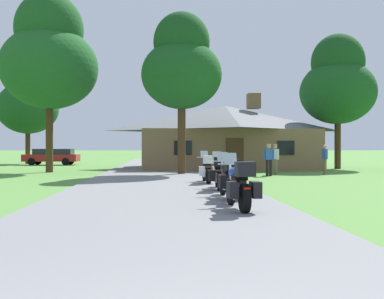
{
  "coord_description": "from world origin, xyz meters",
  "views": [
    {
      "loc": [
        0.04,
        -2.15,
        1.48
      ],
      "look_at": [
        1.52,
        18.92,
        1.41
      ],
      "focal_mm": 42.52,
      "sensor_mm": 36.0,
      "label": 1
    }
  ],
  "objects_px": {
    "motorcycle_blue_farthest_in_row": "(207,169)",
    "motorcycle_black_second_in_row": "(229,179)",
    "motorcycle_blue_nearest_to_camera": "(240,186)",
    "tree_left_near": "(49,57)",
    "tree_right_of_lodge": "(338,83)",
    "parked_red_suv_far_left": "(52,156)",
    "bystander_white_shirt_beside_signpost": "(275,158)",
    "tree_by_lodge_front": "(182,66)",
    "tree_left_far": "(28,101)",
    "bystander_blue_shirt_by_tree": "(325,158)",
    "bystander_blue_shirt_near_lodge": "(269,158)",
    "motorcycle_silver_third_in_row": "(219,173)"
  },
  "relations": [
    {
      "from": "motorcycle_silver_third_in_row",
      "to": "motorcycle_blue_farthest_in_row",
      "type": "xyz_separation_m",
      "value": [
        -0.1,
        3.03,
        0.0
      ]
    },
    {
      "from": "bystander_blue_shirt_near_lodge",
      "to": "bystander_white_shirt_beside_signpost",
      "type": "relative_size",
      "value": 1.0
    },
    {
      "from": "bystander_white_shirt_beside_signpost",
      "to": "tree_by_lodge_front",
      "type": "height_order",
      "value": "tree_by_lodge_front"
    },
    {
      "from": "motorcycle_blue_nearest_to_camera",
      "to": "tree_left_near",
      "type": "relative_size",
      "value": 0.19
    },
    {
      "from": "motorcycle_blue_farthest_in_row",
      "to": "motorcycle_black_second_in_row",
      "type": "bearing_deg",
      "value": -90.78
    },
    {
      "from": "tree_left_far",
      "to": "parked_red_suv_far_left",
      "type": "bearing_deg",
      "value": -46.86
    },
    {
      "from": "motorcycle_silver_third_in_row",
      "to": "motorcycle_blue_farthest_in_row",
      "type": "distance_m",
      "value": 3.03
    },
    {
      "from": "motorcycle_blue_farthest_in_row",
      "to": "parked_red_suv_far_left",
      "type": "relative_size",
      "value": 0.45
    },
    {
      "from": "motorcycle_blue_nearest_to_camera",
      "to": "motorcycle_black_second_in_row",
      "type": "height_order",
      "value": "same"
    },
    {
      "from": "motorcycle_black_second_in_row",
      "to": "tree_left_far",
      "type": "distance_m",
      "value": 34.03
    },
    {
      "from": "motorcycle_blue_farthest_in_row",
      "to": "parked_red_suv_far_left",
      "type": "height_order",
      "value": "parked_red_suv_far_left"
    },
    {
      "from": "motorcycle_black_second_in_row",
      "to": "tree_right_of_lodge",
      "type": "distance_m",
      "value": 22.24
    },
    {
      "from": "bystander_blue_shirt_near_lodge",
      "to": "motorcycle_blue_nearest_to_camera",
      "type": "bearing_deg",
      "value": -97.73
    },
    {
      "from": "bystander_white_shirt_beside_signpost",
      "to": "parked_red_suv_far_left",
      "type": "distance_m",
      "value": 21.95
    },
    {
      "from": "bystander_white_shirt_beside_signpost",
      "to": "tree_left_near",
      "type": "distance_m",
      "value": 14.82
    },
    {
      "from": "motorcycle_blue_nearest_to_camera",
      "to": "tree_by_lodge_front",
      "type": "xyz_separation_m",
      "value": [
        -0.63,
        14.83,
        5.43
      ]
    },
    {
      "from": "tree_left_near",
      "to": "tree_right_of_lodge",
      "type": "relative_size",
      "value": 1.14
    },
    {
      "from": "motorcycle_blue_farthest_in_row",
      "to": "bystander_white_shirt_beside_signpost",
      "type": "height_order",
      "value": "bystander_white_shirt_beside_signpost"
    },
    {
      "from": "tree_left_far",
      "to": "tree_right_of_lodge",
      "type": "bearing_deg",
      "value": -25.25
    },
    {
      "from": "motorcycle_black_second_in_row",
      "to": "bystander_blue_shirt_by_tree",
      "type": "relative_size",
      "value": 1.25
    },
    {
      "from": "motorcycle_black_second_in_row",
      "to": "motorcycle_silver_third_in_row",
      "type": "height_order",
      "value": "same"
    },
    {
      "from": "bystander_white_shirt_beside_signpost",
      "to": "tree_left_far",
      "type": "bearing_deg",
      "value": -156.58
    },
    {
      "from": "motorcycle_blue_nearest_to_camera",
      "to": "motorcycle_silver_third_in_row",
      "type": "distance_m",
      "value": 5.15
    },
    {
      "from": "bystander_white_shirt_beside_signpost",
      "to": "bystander_blue_shirt_by_tree",
      "type": "relative_size",
      "value": 1.01
    },
    {
      "from": "motorcycle_blue_nearest_to_camera",
      "to": "motorcycle_silver_third_in_row",
      "type": "height_order",
      "value": "same"
    },
    {
      "from": "motorcycle_black_second_in_row",
      "to": "parked_red_suv_far_left",
      "type": "bearing_deg",
      "value": 109.79
    },
    {
      "from": "bystander_blue_shirt_by_tree",
      "to": "tree_left_near",
      "type": "bearing_deg",
      "value": -96.16
    },
    {
      "from": "motorcycle_silver_third_in_row",
      "to": "bystander_white_shirt_beside_signpost",
      "type": "relative_size",
      "value": 1.24
    },
    {
      "from": "motorcycle_blue_nearest_to_camera",
      "to": "bystander_white_shirt_beside_signpost",
      "type": "height_order",
      "value": "bystander_white_shirt_beside_signpost"
    },
    {
      "from": "bystander_blue_shirt_by_tree",
      "to": "parked_red_suv_far_left",
      "type": "distance_m",
      "value": 23.95
    },
    {
      "from": "motorcycle_silver_third_in_row",
      "to": "tree_left_far",
      "type": "height_order",
      "value": "tree_left_far"
    },
    {
      "from": "motorcycle_black_second_in_row",
      "to": "tree_left_far",
      "type": "height_order",
      "value": "tree_left_far"
    },
    {
      "from": "motorcycle_blue_farthest_in_row",
      "to": "tree_left_far",
      "type": "distance_m",
      "value": 28.98
    },
    {
      "from": "tree_by_lodge_front",
      "to": "parked_red_suv_far_left",
      "type": "height_order",
      "value": "tree_by_lodge_front"
    },
    {
      "from": "motorcycle_blue_nearest_to_camera",
      "to": "tree_right_of_lodge",
      "type": "xyz_separation_m",
      "value": [
        10.77,
        21.16,
        5.46
      ]
    },
    {
      "from": "motorcycle_blue_farthest_in_row",
      "to": "tree_left_near",
      "type": "bearing_deg",
      "value": 130.7
    },
    {
      "from": "bystander_white_shirt_beside_signpost",
      "to": "tree_by_lodge_front",
      "type": "bearing_deg",
      "value": -116.87
    },
    {
      "from": "motorcycle_blue_farthest_in_row",
      "to": "bystander_blue_shirt_near_lodge",
      "type": "height_order",
      "value": "bystander_blue_shirt_near_lodge"
    },
    {
      "from": "tree_right_of_lodge",
      "to": "parked_red_suv_far_left",
      "type": "height_order",
      "value": "tree_right_of_lodge"
    },
    {
      "from": "bystander_blue_shirt_near_lodge",
      "to": "tree_by_lodge_front",
      "type": "distance_m",
      "value": 6.99
    },
    {
      "from": "tree_left_far",
      "to": "motorcycle_black_second_in_row",
      "type": "bearing_deg",
      "value": -64.98
    },
    {
      "from": "bystander_blue_shirt_by_tree",
      "to": "motorcycle_silver_third_in_row",
      "type": "bearing_deg",
      "value": -31.97
    },
    {
      "from": "bystander_blue_shirt_by_tree",
      "to": "parked_red_suv_far_left",
      "type": "bearing_deg",
      "value": -123.82
    },
    {
      "from": "tree_left_near",
      "to": "tree_by_lodge_front",
      "type": "relative_size",
      "value": 1.21
    },
    {
      "from": "tree_right_of_lodge",
      "to": "tree_left_far",
      "type": "distance_m",
      "value": 27.49
    },
    {
      "from": "motorcycle_black_second_in_row",
      "to": "bystander_white_shirt_beside_signpost",
      "type": "distance_m",
      "value": 12.74
    },
    {
      "from": "motorcycle_blue_nearest_to_camera",
      "to": "motorcycle_black_second_in_row",
      "type": "xyz_separation_m",
      "value": [
        0.13,
        2.42,
        0.0
      ]
    },
    {
      "from": "motorcycle_blue_farthest_in_row",
      "to": "bystander_white_shirt_beside_signpost",
      "type": "xyz_separation_m",
      "value": [
        4.43,
        6.19,
        0.34
      ]
    },
    {
      "from": "tree_left_near",
      "to": "tree_right_of_lodge",
      "type": "xyz_separation_m",
      "value": [
        19.31,
        3.31,
        -0.96
      ]
    },
    {
      "from": "bystander_white_shirt_beside_signpost",
      "to": "tree_left_near",
      "type": "bearing_deg",
      "value": -126.67
    }
  ]
}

